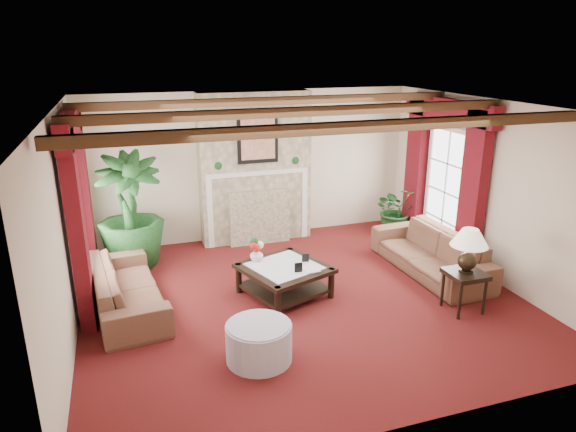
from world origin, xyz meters
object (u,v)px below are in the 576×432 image
object	(u,v)px
sofa_left	(126,280)
potted_palm	(132,235)
coffee_table	(284,281)
ottoman	(259,342)
sofa_right	(431,246)
side_table	(463,291)

from	to	relation	value
sofa_left	potted_palm	xyz separation A→B (m)	(0.15, 1.50, 0.10)
potted_palm	coffee_table	bearing A→B (deg)	-41.66
coffee_table	ottoman	world-z (taller)	coffee_table
sofa_right	side_table	xyz separation A→B (m)	(-0.29, -1.24, -0.15)
potted_palm	side_table	bearing A→B (deg)	-35.55
sofa_left	sofa_right	distance (m)	4.61
sofa_left	side_table	xyz separation A→B (m)	(4.32, -1.49, -0.13)
coffee_table	potted_palm	bearing A→B (deg)	118.64
sofa_left	potted_palm	size ratio (longest dim) A/B	1.14
sofa_left	ottoman	distance (m)	2.24
coffee_table	side_table	world-z (taller)	side_table
sofa_left	potted_palm	world-z (taller)	potted_palm
potted_palm	ottoman	bearing A→B (deg)	-69.07
coffee_table	side_table	bearing A→B (deg)	-48.57
ottoman	coffee_table	bearing A→B (deg)	61.94
sofa_right	side_table	size ratio (longest dim) A/B	3.98
sofa_right	side_table	world-z (taller)	sofa_right
sofa_left	side_table	size ratio (longest dim) A/B	3.84
coffee_table	sofa_right	bearing A→B (deg)	-18.55
sofa_right	coffee_table	bearing A→B (deg)	-90.97
potted_palm	sofa_right	bearing A→B (deg)	-21.35
sofa_left	ottoman	world-z (taller)	sofa_left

